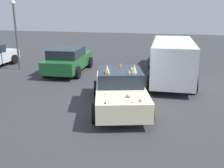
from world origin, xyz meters
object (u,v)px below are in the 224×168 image
at_px(art_car_decorated, 120,89).
at_px(parked_van_row_back_center, 172,60).
at_px(parked_sedan_near_right, 168,54).
at_px(lot_lamp_post, 16,28).
at_px(parked_sedan_row_back_far, 69,60).

xyz_separation_m(art_car_decorated, parked_van_row_back_center, (3.87, -1.88, 0.47)).
bearing_deg(parked_sedan_near_right, parked_van_row_back_center, 8.62).
xyz_separation_m(parked_sedan_near_right, lot_lamp_post, (-3.44, 8.90, 1.77)).
height_order(art_car_decorated, parked_sedan_near_right, art_car_decorated).
relative_size(art_car_decorated, parked_sedan_near_right, 1.07).
bearing_deg(parked_sedan_row_back_far, parked_van_row_back_center, -102.52).
height_order(art_car_decorated, parked_van_row_back_center, parked_van_row_back_center).
distance_m(parked_van_row_back_center, parked_sedan_row_back_far, 5.99).
height_order(parked_sedan_near_right, lot_lamp_post, lot_lamp_post).
relative_size(parked_sedan_near_right, lot_lamp_post, 1.08).
bearing_deg(parked_sedan_near_right, lot_lamp_post, -64.03).
distance_m(art_car_decorated, lot_lamp_post, 8.94).
xyz_separation_m(parked_sedan_row_back_far, parked_sedan_near_right, (3.50, -5.61, -0.03)).
xyz_separation_m(parked_sedan_row_back_far, lot_lamp_post, (0.05, 3.29, 1.74)).
relative_size(parked_sedan_row_back_far, lot_lamp_post, 1.11).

